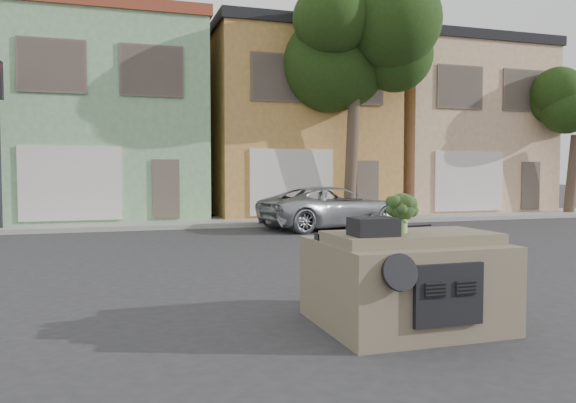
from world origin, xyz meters
name	(u,v)px	position (x,y,z in m)	size (l,w,h in m)	color
ground_plane	(316,279)	(0.00, 0.00, 0.00)	(120.00, 120.00, 0.00)	#303033
sidewalk	(211,222)	(0.00, 10.50, 0.07)	(40.00, 3.00, 0.15)	gray
townhouse_mint	(105,122)	(-3.50, 14.50, 3.77)	(7.20, 8.20, 7.55)	#7EAF7C
townhouse_tan	(287,127)	(4.00, 14.50, 3.77)	(7.20, 8.20, 7.55)	#BB8844
townhouse_beige	(437,131)	(11.50, 14.50, 3.77)	(7.20, 8.20, 7.55)	tan
silver_pickup	(333,228)	(3.52, 7.88, 0.00)	(2.24, 4.86, 1.35)	#A7AAAF
tree_near	(352,104)	(5.00, 9.80, 4.25)	(4.40, 4.00, 8.50)	#1D3410
tree_far	(573,144)	(15.00, 9.80, 3.00)	(3.20, 3.00, 6.00)	#1D3410
car_dashboard	(404,278)	(0.00, -3.00, 0.56)	(2.00, 1.80, 1.12)	#6A5E49
instrument_hump	(373,227)	(-0.58, -3.35, 1.22)	(0.48, 0.38, 0.20)	black
wiper_arm	(409,226)	(0.28, -2.62, 1.13)	(0.70, 0.03, 0.02)	black
broccoli	(402,212)	(-0.13, -3.17, 1.35)	(0.38, 0.38, 0.47)	#243A18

